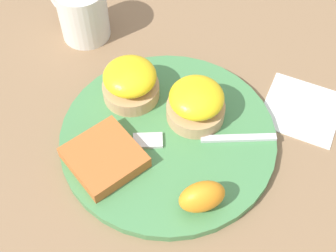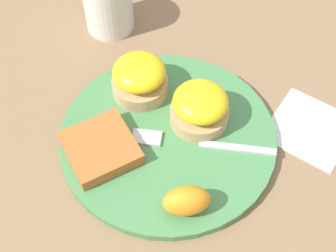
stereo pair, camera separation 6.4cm
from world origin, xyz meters
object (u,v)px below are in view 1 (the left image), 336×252
at_px(sandwich_benedict_right, 130,82).
at_px(fork, 195,139).
at_px(hashbrown_patty, 104,157).
at_px(orange_wedge, 202,197).
at_px(sandwich_benedict_left, 196,103).
at_px(cup, 83,13).

distance_m(sandwich_benedict_right, fork, 0.13).
distance_m(hashbrown_patty, orange_wedge, 0.14).
height_order(sandwich_benedict_right, hashbrown_patty, sandwich_benedict_right).
height_order(sandwich_benedict_left, fork, sandwich_benedict_left).
relative_size(sandwich_benedict_left, fork, 0.48).
bearing_deg(cup, hashbrown_patty, 134.61).
bearing_deg(orange_wedge, sandwich_benedict_left, -55.91).
xyz_separation_m(hashbrown_patty, fork, (-0.08, -0.10, -0.01)).
xyz_separation_m(orange_wedge, cup, (0.33, -0.18, 0.01)).
relative_size(sandwich_benedict_left, orange_wedge, 1.40).
distance_m(sandwich_benedict_left, hashbrown_patty, 0.15).
height_order(sandwich_benedict_right, orange_wedge, sandwich_benedict_right).
relative_size(sandwich_benedict_left, sandwich_benedict_right, 1.00).
height_order(sandwich_benedict_right, fork, sandwich_benedict_right).
relative_size(sandwich_benedict_left, hashbrown_patty, 0.92).
relative_size(orange_wedge, cup, 0.54).
relative_size(sandwich_benedict_left, cup, 0.76).
relative_size(sandwich_benedict_right, cup, 0.76).
bearing_deg(hashbrown_patty, sandwich_benedict_right, -71.80).
height_order(sandwich_benedict_left, hashbrown_patty, sandwich_benedict_left).
bearing_deg(sandwich_benedict_left, cup, -13.08).
xyz_separation_m(sandwich_benedict_right, hashbrown_patty, (-0.04, 0.11, -0.02)).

